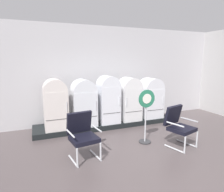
# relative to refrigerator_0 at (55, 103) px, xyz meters

# --- Properties ---
(ground) EXTENTS (12.00, 10.00, 0.05)m
(ground) POSITION_rel_refrigerator_0_xyz_m (1.63, -2.93, -0.95)
(ground) COLOR #4F4445
(back_wall) EXTENTS (11.76, 0.12, 3.28)m
(back_wall) POSITION_rel_refrigerator_0_xyz_m (1.63, 0.73, 0.72)
(back_wall) COLOR silver
(back_wall) RESTS_ON ground
(display_plinth) EXTENTS (4.62, 0.95, 0.15)m
(display_plinth) POSITION_rel_refrigerator_0_xyz_m (1.63, 0.10, -0.85)
(display_plinth) COLOR black
(display_plinth) RESTS_ON ground
(refrigerator_0) EXTENTS (0.67, 0.70, 1.47)m
(refrigerator_0) POSITION_rel_refrigerator_0_xyz_m (0.00, 0.00, 0.00)
(refrigerator_0) COLOR silver
(refrigerator_0) RESTS_ON display_plinth
(refrigerator_1) EXTENTS (0.71, 0.68, 1.43)m
(refrigerator_1) POSITION_rel_refrigerator_0_xyz_m (0.84, -0.01, -0.03)
(refrigerator_1) COLOR silver
(refrigerator_1) RESTS_ON display_plinth
(refrigerator_2) EXTENTS (0.64, 0.66, 1.51)m
(refrigerator_2) POSITION_rel_refrigerator_0_xyz_m (1.64, -0.02, 0.02)
(refrigerator_2) COLOR white
(refrigerator_2) RESTS_ON display_plinth
(refrigerator_3) EXTENTS (0.66, 0.66, 1.44)m
(refrigerator_3) POSITION_rel_refrigerator_0_xyz_m (2.40, -0.02, -0.02)
(refrigerator_3) COLOR white
(refrigerator_3) RESTS_ON display_plinth
(refrigerator_4) EXTENTS (0.71, 0.67, 1.39)m
(refrigerator_4) POSITION_rel_refrigerator_0_xyz_m (3.23, -0.02, -0.05)
(refrigerator_4) COLOR white
(refrigerator_4) RESTS_ON display_plinth
(armchair_left) EXTENTS (0.70, 0.73, 1.02)m
(armchair_left) POSITION_rel_refrigerator_0_xyz_m (0.39, -1.73, -0.36)
(armchair_left) COLOR silver
(armchair_left) RESTS_ON ground
(armchair_right) EXTENTS (0.74, 0.78, 1.02)m
(armchair_right) POSITION_rel_refrigerator_0_xyz_m (2.77, -2.02, -0.36)
(armchair_right) COLOR silver
(armchair_right) RESTS_ON ground
(sign_stand) EXTENTS (0.46, 0.32, 1.42)m
(sign_stand) POSITION_rel_refrigerator_0_xyz_m (2.10, -1.56, -0.23)
(sign_stand) COLOR #2D2D30
(sign_stand) RESTS_ON ground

